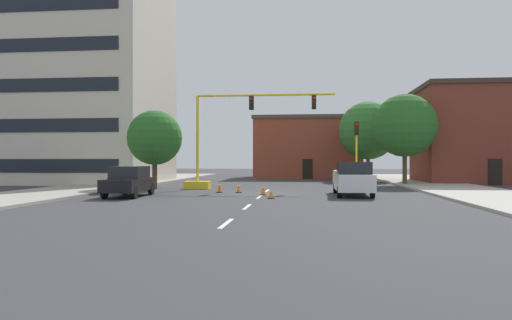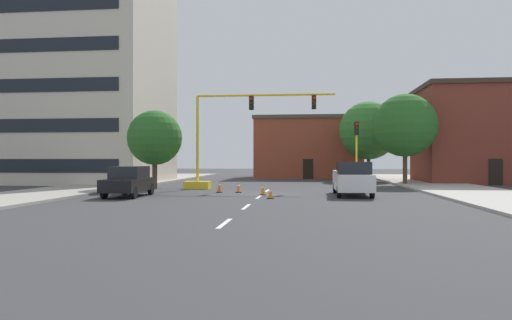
% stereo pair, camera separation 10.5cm
% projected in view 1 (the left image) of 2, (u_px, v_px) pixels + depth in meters
% --- Properties ---
extents(ground_plane, '(160.00, 160.00, 0.00)m').
position_uv_depth(ground_plane, '(264.00, 193.00, 29.36)').
color(ground_plane, '#38383A').
extents(sidewalk_left, '(6.00, 56.00, 0.14)m').
position_uv_depth(sidewalk_left, '(116.00, 184.00, 38.71)').
color(sidewalk_left, '#9E998E').
rests_on(sidewalk_left, ground_plane).
extents(sidewalk_right, '(6.00, 56.00, 0.14)m').
position_uv_depth(sidewalk_right, '(442.00, 186.00, 35.92)').
color(sidewalk_right, '#B2ADA3').
rests_on(sidewalk_right, ground_plane).
extents(lane_stripe_seg_0, '(0.16, 2.40, 0.01)m').
position_uv_depth(lane_stripe_seg_0, '(226.00, 223.00, 15.44)').
color(lane_stripe_seg_0, silver).
rests_on(lane_stripe_seg_0, ground_plane).
extents(lane_stripe_seg_1, '(0.16, 2.40, 0.01)m').
position_uv_depth(lane_stripe_seg_1, '(247.00, 207.00, 20.91)').
color(lane_stripe_seg_1, silver).
rests_on(lane_stripe_seg_1, ground_plane).
extents(lane_stripe_seg_2, '(0.16, 2.40, 0.01)m').
position_uv_depth(lane_stripe_seg_2, '(259.00, 197.00, 26.38)').
color(lane_stripe_seg_2, silver).
rests_on(lane_stripe_seg_2, ground_plane).
extents(lane_stripe_seg_3, '(0.16, 2.40, 0.01)m').
position_uv_depth(lane_stripe_seg_3, '(267.00, 191.00, 31.84)').
color(lane_stripe_seg_3, silver).
rests_on(lane_stripe_seg_3, ground_plane).
extents(building_tall_left, '(13.36, 12.82, 23.08)m').
position_uv_depth(building_tall_left, '(91.00, 59.00, 43.54)').
color(building_tall_left, beige).
rests_on(building_tall_left, ground_plane).
extents(building_brick_center, '(12.40, 9.95, 7.11)m').
position_uv_depth(building_brick_center, '(307.00, 148.00, 55.95)').
color(building_brick_center, brown).
rests_on(building_brick_center, ground_plane).
extents(building_row_right, '(10.47, 8.73, 8.91)m').
position_uv_depth(building_row_right, '(477.00, 134.00, 42.74)').
color(building_row_right, brown).
rests_on(building_row_right, ground_plane).
extents(traffic_signal_gantry, '(10.79, 1.20, 6.83)m').
position_uv_depth(traffic_signal_gantry, '(218.00, 157.00, 33.66)').
color(traffic_signal_gantry, yellow).
rests_on(traffic_signal_gantry, ground_plane).
extents(traffic_light_pole_right, '(0.32, 0.47, 4.80)m').
position_uv_depth(traffic_light_pole_right, '(357.00, 140.00, 32.84)').
color(traffic_light_pole_right, yellow).
rests_on(traffic_light_pole_right, ground_plane).
extents(tree_left_near, '(3.94, 3.94, 5.68)m').
position_uv_depth(tree_left_near, '(155.00, 138.00, 33.57)').
color(tree_left_near, '#4C3823').
rests_on(tree_left_near, ground_plane).
extents(tree_right_mid, '(5.21, 5.21, 7.57)m').
position_uv_depth(tree_right_mid, '(405.00, 126.00, 38.51)').
color(tree_right_mid, '#4C3823').
rests_on(tree_right_mid, ground_plane).
extents(tree_right_far, '(5.92, 5.92, 8.05)m').
position_uv_depth(tree_right_far, '(368.00, 131.00, 47.40)').
color(tree_right_far, brown).
rests_on(tree_right_far, ground_plane).
extents(pickup_truck_white, '(2.02, 5.40, 1.99)m').
position_uv_depth(pickup_truck_white, '(353.00, 179.00, 27.43)').
color(pickup_truck_white, white).
rests_on(pickup_truck_white, ground_plane).
extents(sedan_black_near_left, '(2.00, 4.56, 1.74)m').
position_uv_depth(sedan_black_near_left, '(129.00, 181.00, 26.68)').
color(sedan_black_near_left, black).
rests_on(sedan_black_near_left, ground_plane).
extents(traffic_cone_roadside_a, '(0.36, 0.36, 0.61)m').
position_uv_depth(traffic_cone_roadside_a, '(271.00, 193.00, 25.32)').
color(traffic_cone_roadside_a, black).
rests_on(traffic_cone_roadside_a, ground_plane).
extents(traffic_cone_roadside_b, '(0.36, 0.36, 0.79)m').
position_uv_depth(traffic_cone_roadside_b, '(220.00, 187.00, 30.00)').
color(traffic_cone_roadside_b, black).
rests_on(traffic_cone_roadside_b, ground_plane).
extents(traffic_cone_roadside_c, '(0.36, 0.36, 0.70)m').
position_uv_depth(traffic_cone_roadside_c, '(263.00, 189.00, 27.83)').
color(traffic_cone_roadside_c, black).
rests_on(traffic_cone_roadside_c, ground_plane).
extents(traffic_cone_roadside_d, '(0.36, 0.36, 0.69)m').
position_uv_depth(traffic_cone_roadside_d, '(239.00, 187.00, 29.97)').
color(traffic_cone_roadside_d, black).
rests_on(traffic_cone_roadside_d, ground_plane).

